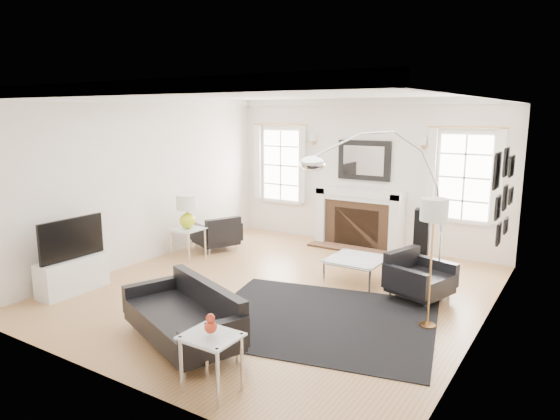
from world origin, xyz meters
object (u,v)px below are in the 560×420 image
Objects in this scene: gourd_lamp at (187,209)px; arc_floor_lamp at (379,207)px; sofa at (186,317)px; fireplace at (359,219)px; coffee_table at (357,260)px; armchair_right at (417,278)px; armchair_left at (217,234)px.

arc_floor_lamp reaches higher than gourd_lamp.
arc_floor_lamp is at bearing 62.62° from sofa.
coffee_table is (0.79, -1.87, -0.21)m from fireplace.
armchair_right is at bearing 56.96° from sofa.
armchair_right is 1.03m from coffee_table.
coffee_table is 0.34× the size of arc_floor_lamp.
fireplace is 2.85× the size of gourd_lamp.
gourd_lamp reaches higher than armchair_right.
sofa is at bearing -55.55° from armchair_left.
gourd_lamp is (-2.24, 2.46, 0.59)m from sofa.
sofa is 3.04m from coffee_table.
arc_floor_lamp is (3.50, -0.01, 0.40)m from gourd_lamp.
sofa is 2.24× the size of coffee_table.
armchair_right is at bearing -13.46° from coffee_table.
arc_floor_lamp is (1.27, 2.45, 1.00)m from sofa.
coffee_table is at bearing 75.63° from sofa.
fireplace is 3.24m from gourd_lamp.
fireplace is 4.82m from sofa.
gourd_lamp is 3.53m from arc_floor_lamp.
armchair_left reaches higher than coffee_table.
fireplace is 0.71× the size of arc_floor_lamp.
armchair_left is 1.68× the size of gourd_lamp.
sofa is 1.87× the size of armchair_right.
armchair_right is (1.80, -2.11, -0.24)m from fireplace.
fireplace is at bearing 90.46° from sofa.
sofa reaches higher than armchair_right.
gourd_lamp is at bearing 179.78° from arc_floor_lamp.
armchair_right is 0.41× the size of arc_floor_lamp.
fireplace is 1.74× the size of armchair_right.
armchair_right is at bearing -7.04° from armchair_left.
fireplace is at bearing 112.98° from coffee_table.
sofa is 3.22m from armchair_right.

